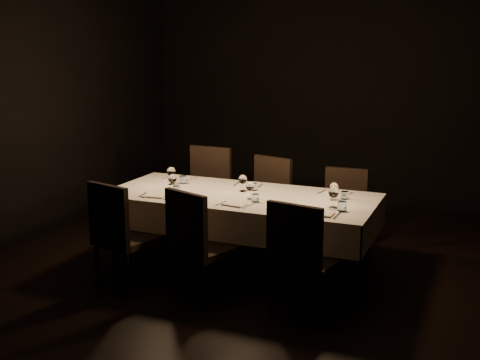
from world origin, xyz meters
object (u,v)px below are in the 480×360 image
at_px(chair_far_center, 266,199).
at_px(chair_far_left, 205,190).
at_px(chair_near_center, 197,240).
at_px(chair_near_right, 301,255).
at_px(chair_near_left, 120,231).
at_px(chair_far_right, 343,209).
at_px(dining_table, 240,202).

bearing_deg(chair_far_center, chair_far_left, -164.45).
distance_m(chair_near_center, chair_near_right, 0.90).
relative_size(chair_near_center, chair_far_center, 1.00).
bearing_deg(chair_near_left, chair_far_left, -77.57).
distance_m(chair_far_left, chair_far_right, 1.55).
height_order(chair_near_left, chair_near_center, chair_near_left).
bearing_deg(chair_near_right, chair_near_left, 11.57).
bearing_deg(chair_near_center, chair_far_right, -98.43).
relative_size(chair_near_left, chair_far_right, 1.08).
relative_size(chair_far_left, chair_far_right, 1.13).
xyz_separation_m(chair_near_right, chair_far_center, (-0.85, 1.55, 0.00)).
relative_size(chair_near_center, chair_far_left, 0.94).
bearing_deg(dining_table, chair_far_center, 91.88).
xyz_separation_m(chair_near_left, chair_far_right, (1.61, 1.60, -0.03)).
distance_m(dining_table, chair_near_center, 0.78).
bearing_deg(dining_table, chair_near_right, -42.63).
distance_m(chair_near_right, chair_far_center, 1.77).
xyz_separation_m(dining_table, chair_near_left, (-0.81, -0.80, -0.15)).
relative_size(chair_near_center, chair_near_right, 1.01).
distance_m(dining_table, chair_far_right, 1.15).
bearing_deg(chair_near_left, dining_table, -120.75).
xyz_separation_m(chair_near_center, chair_far_center, (0.05, 1.55, -0.00)).
relative_size(chair_far_left, chair_far_center, 1.06).
height_order(dining_table, chair_far_left, chair_far_left).
xyz_separation_m(dining_table, chair_near_right, (0.83, -0.76, -0.16)).
relative_size(chair_near_right, chair_far_right, 1.06).
relative_size(chair_near_right, chair_far_center, 1.00).
bearing_deg(chair_near_left, chair_near_center, -162.20).
height_order(dining_table, chair_near_center, chair_near_center).
height_order(chair_near_center, chair_far_left, chair_far_left).
bearing_deg(chair_far_left, chair_near_left, -89.80).
height_order(chair_far_left, chair_far_right, chair_far_left).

